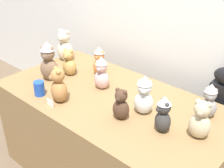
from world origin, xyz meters
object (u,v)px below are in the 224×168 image
at_px(teddy_bear_cocoa, 121,105).
at_px(party_cup_blue, 39,88).
at_px(instrument_case, 222,127).
at_px(teddy_bear_sand, 200,120).
at_px(teddy_bear_snow, 144,95).
at_px(teddy_bear_blush, 102,73).
at_px(teddy_bear_caramel, 59,86).
at_px(teddy_bear_charcoal, 163,114).
at_px(display_table, 112,140).
at_px(teddy_bear_ash, 209,101).
at_px(teddy_bear_honey, 69,63).
at_px(teddy_bear_mocha, 49,61).
at_px(teddy_bear_ginger, 99,61).
at_px(teddy_bear_cream, 65,46).

distance_m(teddy_bear_cocoa, party_cup_blue, 0.68).
bearing_deg(instrument_case, teddy_bear_sand, -87.56).
bearing_deg(teddy_bear_snow, instrument_case, 29.99).
height_order(teddy_bear_cocoa, teddy_bear_blush, teddy_bear_blush).
bearing_deg(teddy_bear_caramel, teddy_bear_blush, 98.98).
bearing_deg(teddy_bear_charcoal, teddy_bear_cocoa, -135.25).
height_order(display_table, teddy_bear_ash, teddy_bear_ash).
height_order(teddy_bear_sand, teddy_bear_cocoa, teddy_bear_sand).
bearing_deg(teddy_bear_honey, display_table, -18.69).
height_order(teddy_bear_ash, teddy_bear_honey, teddy_bear_ash).
bearing_deg(teddy_bear_mocha, teddy_bear_snow, -18.21).
bearing_deg(teddy_bear_ash, teddy_bear_blush, 166.33).
bearing_deg(party_cup_blue, teddy_bear_mocha, 124.51).
bearing_deg(teddy_bear_snow, teddy_bear_mocha, 158.59).
distance_m(display_table, teddy_bear_ash, 0.85).
distance_m(teddy_bear_ash, teddy_bear_charcoal, 0.36).
distance_m(teddy_bear_honey, teddy_bear_blush, 0.37).
distance_m(teddy_bear_snow, teddy_bear_honey, 0.82).
height_order(teddy_bear_mocha, teddy_bear_ginger, teddy_bear_mocha).
bearing_deg(party_cup_blue, teddy_bear_sand, 16.60).
distance_m(teddy_bear_snow, teddy_bear_cocoa, 0.17).
relative_size(teddy_bear_honey, party_cup_blue, 2.15).
height_order(teddy_bear_charcoal, teddy_bear_honey, teddy_bear_charcoal).
height_order(teddy_bear_ash, teddy_bear_snow, teddy_bear_snow).
distance_m(teddy_bear_sand, teddy_bear_ginger, 1.05).
distance_m(teddy_bear_charcoal, teddy_bear_honey, 1.03).
height_order(teddy_bear_sand, teddy_bear_cream, teddy_bear_cream).
relative_size(teddy_bear_ash, teddy_bear_charcoal, 1.00).
bearing_deg(instrument_case, teddy_bear_ash, -93.98).
bearing_deg(teddy_bear_ginger, teddy_bear_cream, 165.62).
bearing_deg(teddy_bear_mocha, teddy_bear_ginger, 28.15).
distance_m(instrument_case, teddy_bear_honey, 1.35).
height_order(teddy_bear_ash, teddy_bear_mocha, teddy_bear_mocha).
xyz_separation_m(teddy_bear_ash, teddy_bear_charcoal, (-0.14, -0.33, 0.00)).
relative_size(teddy_bear_sand, teddy_bear_blush, 0.96).
relative_size(teddy_bear_charcoal, party_cup_blue, 2.27).
bearing_deg(teddy_bear_snow, teddy_bear_sand, -27.05).
xyz_separation_m(teddy_bear_honey, teddy_bear_cream, (-0.26, 0.18, 0.03)).
relative_size(instrument_case, teddy_bear_ash, 4.15).
bearing_deg(instrument_case, teddy_bear_cocoa, -122.13).
relative_size(teddy_bear_mocha, teddy_bear_caramel, 1.24).
bearing_deg(teddy_bear_ash, instrument_case, 61.35).
bearing_deg(teddy_bear_honey, teddy_bear_cocoa, -28.48).
distance_m(teddy_bear_charcoal, teddy_bear_cream, 1.32).
height_order(teddy_bear_sand, teddy_bear_blush, teddy_bear_blush).
height_order(teddy_bear_cream, party_cup_blue, teddy_bear_cream).
bearing_deg(party_cup_blue, teddy_bear_cocoa, 14.81).
bearing_deg(teddy_bear_cocoa, party_cup_blue, -174.43).
bearing_deg(teddy_bear_cocoa, teddy_bear_ash, 34.31).
distance_m(teddy_bear_ash, teddy_bear_honey, 1.18).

